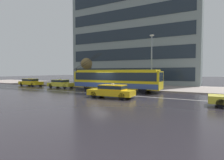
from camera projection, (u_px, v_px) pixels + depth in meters
ground_plane at (100, 92)px, 21.81m from camera, size 160.00×160.00×0.00m
sidewalk_slab at (128, 86)px, 29.79m from camera, size 80.00×10.00×0.14m
lane_centre_line at (94, 93)px, 20.75m from camera, size 72.00×0.14×0.01m
trolleybus at (116, 79)px, 23.42m from camera, size 12.65×2.66×5.06m
taxi_far_behind at (31, 82)px, 31.80m from camera, size 4.47×1.83×1.39m
taxi_queued_behind_bus at (61, 83)px, 28.20m from camera, size 4.32×1.95×1.39m
taxi_oncoming_near at (112, 90)px, 17.34m from camera, size 4.55×1.91×1.39m
bus_shelter at (127, 76)px, 26.79m from camera, size 3.62×1.52×2.43m
pedestrian_at_shelter at (141, 78)px, 25.19m from camera, size 1.29×1.29×1.99m
pedestrian_approaching_curb at (111, 77)px, 27.61m from camera, size 1.31×1.31×1.93m
pedestrian_walking_past at (130, 77)px, 26.20m from camera, size 1.35×1.35×2.01m
street_lamp at (152, 58)px, 23.22m from camera, size 0.60×0.32×7.19m
street_tree_bare at (86, 64)px, 29.32m from camera, size 1.89×1.89×4.62m
office_tower_corner_left at (139, 23)px, 40.23m from camera, size 26.06×15.15×26.79m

